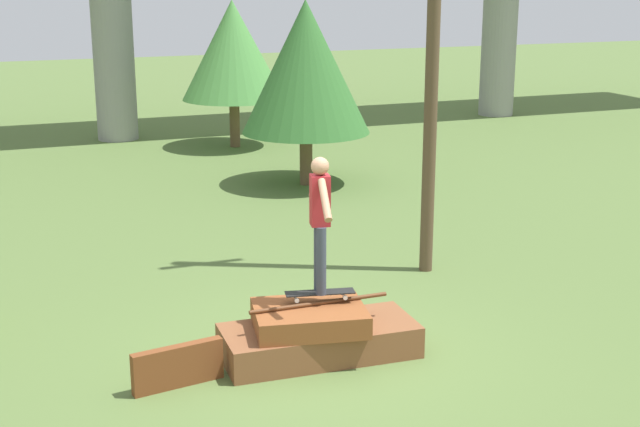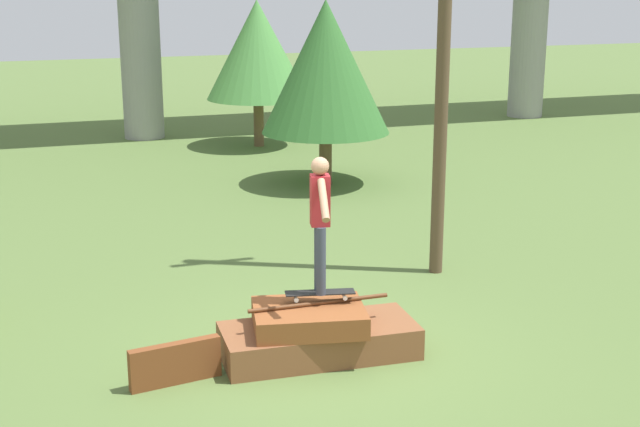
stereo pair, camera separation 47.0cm
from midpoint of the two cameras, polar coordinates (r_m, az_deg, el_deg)
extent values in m
plane|color=#567038|center=(10.87, 1.20, -9.08)|extent=(80.00, 80.00, 0.00)
cube|color=brown|center=(10.79, 1.20, -8.15)|extent=(2.37, 1.06, 0.38)
cube|color=brown|center=(10.59, 0.57, -6.70)|extent=(1.46, 1.18, 0.27)
cylinder|color=#5B3319|center=(10.61, 1.22, -5.76)|extent=(1.74, 0.05, 0.05)
cube|color=brown|center=(10.18, -7.93, -9.49)|extent=(1.06, 0.29, 0.48)
cube|color=black|center=(10.64, 1.27, -5.08)|extent=(0.85, 0.36, 0.01)
cylinder|color=silver|center=(10.78, 2.75, -5.13)|extent=(0.06, 0.04, 0.05)
cylinder|color=silver|center=(10.63, 2.89, -5.44)|extent=(0.06, 0.04, 0.05)
cylinder|color=silver|center=(10.70, -0.34, -5.27)|extent=(0.06, 0.04, 0.05)
cylinder|color=silver|center=(10.55, -0.24, -5.58)|extent=(0.06, 0.04, 0.05)
cylinder|color=#383D4C|center=(10.58, 1.22, -2.79)|extent=(0.12, 0.12, 0.83)
cylinder|color=#383D4C|center=(10.42, 1.35, -3.07)|extent=(0.12, 0.12, 0.83)
cube|color=maroon|center=(10.30, 1.31, 0.84)|extent=(0.26, 0.25, 0.60)
sphere|color=#A37556|center=(10.21, 1.32, 3.04)|extent=(0.21, 0.21, 0.21)
cylinder|color=#A37556|center=(10.61, 1.06, 1.76)|extent=(0.19, 0.53, 0.41)
cylinder|color=#A37556|center=(9.95, 1.58, 0.86)|extent=(0.19, 0.53, 0.41)
cylinder|color=gray|center=(25.06, -11.00, 12.30)|extent=(1.10, 1.10, 6.64)
cylinder|color=gray|center=(29.25, 13.79, 12.52)|extent=(1.10, 1.10, 6.64)
cylinder|color=brown|center=(19.31, 1.05, 3.55)|extent=(0.28, 0.28, 1.14)
cone|color=#336B2D|center=(19.01, 1.08, 9.37)|extent=(2.74, 2.74, 2.79)
cylinder|color=brown|center=(23.68, -3.37, 5.84)|extent=(0.27, 0.27, 1.26)
cone|color=#4C8E42|center=(23.45, -3.44, 10.43)|extent=(2.69, 2.69, 2.54)
camera|label=1|loc=(0.24, -88.70, 0.35)|focal=50.00mm
camera|label=2|loc=(0.24, 91.30, -0.35)|focal=50.00mm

